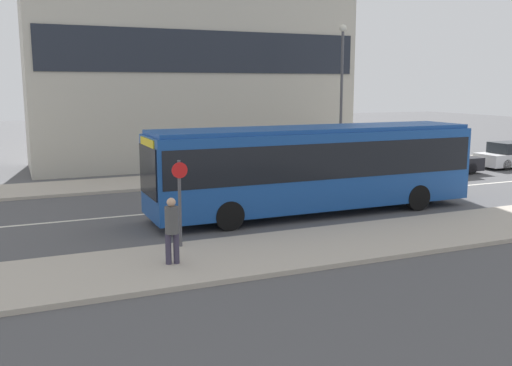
# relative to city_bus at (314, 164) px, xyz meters

# --- Properties ---
(ground_plane) EXTENTS (120.00, 120.00, 0.00)m
(ground_plane) POSITION_rel_city_bus_xyz_m (-2.20, 2.20, -1.80)
(ground_plane) COLOR #4F4F51
(sidewalk_near) EXTENTS (44.00, 3.50, 0.13)m
(sidewalk_near) POSITION_rel_city_bus_xyz_m (-2.20, -4.05, -1.73)
(sidewalk_near) COLOR #B2A899
(sidewalk_near) RESTS_ON ground_plane
(sidewalk_far) EXTENTS (44.00, 3.50, 0.13)m
(sidewalk_far) POSITION_rel_city_bus_xyz_m (-2.20, 8.45, -1.73)
(sidewalk_far) COLOR #B2A899
(sidewalk_far) RESTS_ON ground_plane
(lane_centerline) EXTENTS (41.80, 0.16, 0.01)m
(lane_centerline) POSITION_rel_city_bus_xyz_m (-2.20, 2.20, -1.79)
(lane_centerline) COLOR silver
(lane_centerline) RESTS_ON ground_plane
(city_bus) EXTENTS (12.00, 2.57, 3.11)m
(city_bus) POSITION_rel_city_bus_xyz_m (0.00, 0.00, 0.00)
(city_bus) COLOR #194793
(city_bus) RESTS_ON ground_plane
(parked_car_0) EXTENTS (4.32, 1.72, 1.43)m
(parked_car_0) POSITION_rel_city_bus_xyz_m (10.53, 5.45, -1.13)
(parked_car_0) COLOR black
(parked_car_0) RESTS_ON ground_plane
(pedestrian_near_stop) EXTENTS (0.35, 0.34, 1.69)m
(pedestrian_near_stop) POSITION_rel_city_bus_xyz_m (-6.36, -4.17, -0.71)
(pedestrian_near_stop) COLOR #383347
(pedestrian_near_stop) RESTS_ON sidewalk_near
(bus_stop_sign) EXTENTS (0.44, 0.12, 2.42)m
(bus_stop_sign) POSITION_rel_city_bus_xyz_m (-5.74, -2.74, -0.24)
(bus_stop_sign) COLOR #4C4C51
(bus_stop_sign) RESTS_ON sidewalk_near
(street_lamp) EXTENTS (0.36, 0.36, 7.41)m
(street_lamp) POSITION_rel_city_bus_xyz_m (5.69, 7.47, 2.81)
(street_lamp) COLOR #4C4C51
(street_lamp) RESTS_ON sidewalk_far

